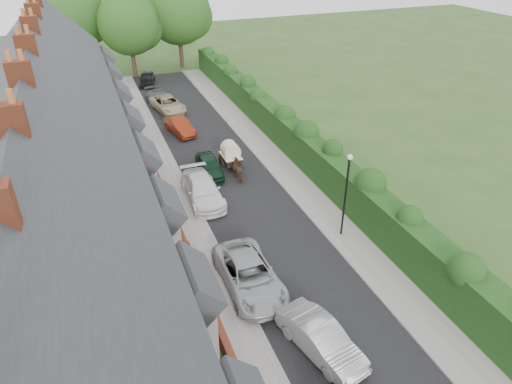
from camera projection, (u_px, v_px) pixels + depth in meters
ground at (321, 296)px, 21.96m from camera, size 140.00×140.00×0.00m
road at (237, 190)px, 30.63m from camera, size 6.00×58.00×0.02m
pavement_hedge_side at (292, 179)px, 31.87m from camera, size 2.20×58.00×0.12m
pavement_house_side at (181, 200)px, 29.41m from camera, size 1.70×58.00×0.12m
kerb_hedge_side at (279, 181)px, 31.54m from camera, size 0.18×58.00×0.13m
kerb_house_side at (193, 198)px, 29.65m from camera, size 0.18×58.00×0.13m
hedge at (317, 155)px, 31.64m from camera, size 2.10×58.00×2.85m
terrace_row at (58, 162)px, 24.33m from camera, size 9.05×40.50×11.50m
garden_wall_row at (168, 206)px, 28.09m from camera, size 0.35×40.35×1.10m
lamppost at (347, 186)px, 24.54m from camera, size 0.32×0.32×5.16m
tree_far_left at (132, 25)px, 50.38m from camera, size 7.14×6.80×9.29m
tree_far_right at (181, 13)px, 53.54m from camera, size 7.98×7.60×10.31m
tree_far_back at (72, 15)px, 50.48m from camera, size 8.40×8.00×10.82m
car_silver_a at (321, 339)px, 18.81m from camera, size 2.54×4.57×1.43m
car_silver_b at (249, 275)px, 22.14m from camera, size 2.52×5.45×1.51m
car_white at (202, 190)px, 29.17m from camera, size 2.14×5.15×1.49m
car_green at (209, 166)px, 32.22m from camera, size 1.83×3.98×1.32m
car_red at (180, 126)px, 38.53m from camera, size 2.15×4.16×1.31m
car_beige at (168, 104)px, 43.05m from camera, size 3.07×5.23×1.37m
car_grey at (160, 98)px, 44.56m from camera, size 2.60×4.80×1.32m
car_black at (147, 78)px, 50.14m from camera, size 2.46×4.29×1.37m
horse at (239, 170)px, 31.59m from camera, size 0.95×1.73×1.40m
horse_cart at (231, 153)px, 32.78m from camera, size 1.30×2.86×2.07m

